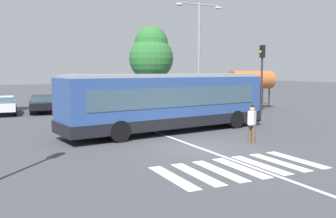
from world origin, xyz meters
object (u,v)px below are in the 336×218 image
object	(u,v)px
pedestrian_crossing_street	(252,122)
parked_car_white	(2,104)
parked_car_silver	(139,99)
background_tree_right	(151,54)
city_transit_bus	(168,102)
parked_car_black	(42,103)
parked_car_charcoal	(76,101)
bus_stop_shelter	(251,81)
twin_arm_street_lamp	(199,46)
parked_car_blue	(108,100)
traffic_light_far_corner	(262,69)

from	to	relation	value
pedestrian_crossing_street	parked_car_white	xyz separation A→B (m)	(-9.57, 16.74, -0.20)
parked_car_silver	background_tree_right	bearing A→B (deg)	46.46
city_transit_bus	parked_car_black	world-z (taller)	city_transit_bus
city_transit_bus	pedestrian_crossing_street	world-z (taller)	city_transit_bus
parked_car_white	parked_car_charcoal	xyz separation A→B (m)	(5.42, 0.11, 0.00)
bus_stop_shelter	twin_arm_street_lamp	distance (m)	6.13
twin_arm_street_lamp	background_tree_right	distance (m)	7.73
parked_car_white	background_tree_right	distance (m)	13.73
city_transit_bus	pedestrian_crossing_street	bearing A→B (deg)	-65.96
parked_car_silver	twin_arm_street_lamp	world-z (taller)	twin_arm_street_lamp
pedestrian_crossing_street	parked_car_blue	bearing A→B (deg)	95.13
parked_car_black	bus_stop_shelter	xyz separation A→B (m)	(16.20, -5.04, 1.65)
parked_car_black	parked_car_charcoal	distance (m)	2.64
parked_car_silver	twin_arm_street_lamp	xyz separation A→B (m)	(2.72, -5.42, 4.36)
twin_arm_street_lamp	city_transit_bus	bearing A→B (deg)	-131.49
twin_arm_street_lamp	background_tree_right	world-z (taller)	twin_arm_street_lamp
parked_car_black	twin_arm_street_lamp	distance (m)	12.86
parked_car_black	parked_car_blue	bearing A→B (deg)	-0.57
parked_car_black	pedestrian_crossing_street	bearing A→B (deg)	-67.98
parked_car_blue	background_tree_right	xyz separation A→B (m)	(4.89, 2.15, 4.04)
parked_car_white	twin_arm_street_lamp	bearing A→B (deg)	-22.42
parked_car_silver	parked_car_white	bearing A→B (deg)	179.20
twin_arm_street_lamp	parked_car_white	bearing A→B (deg)	157.58
parked_car_white	parked_car_silver	world-z (taller)	same
city_transit_bus	traffic_light_far_corner	distance (m)	10.54
twin_arm_street_lamp	background_tree_right	size ratio (longest dim) A/B	1.12
parked_car_white	parked_car_black	size ratio (longest dim) A/B	1.00
bus_stop_shelter	parked_car_charcoal	bearing A→B (deg)	159.28
parked_car_black	traffic_light_far_corner	world-z (taller)	traffic_light_far_corner
pedestrian_crossing_street	parked_car_silver	distance (m)	16.63
traffic_light_far_corner	city_transit_bus	bearing A→B (deg)	-158.04
parked_car_silver	city_transit_bus	bearing A→B (deg)	-104.82
city_transit_bus	background_tree_right	size ratio (longest dim) A/B	1.60
city_transit_bus	parked_car_silver	xyz separation A→B (m)	(3.21, 12.13, -0.82)
twin_arm_street_lamp	pedestrian_crossing_street	bearing A→B (deg)	-109.46
background_tree_right	parked_car_charcoal	bearing A→B (deg)	-165.03
parked_car_white	parked_car_black	distance (m)	2.79
parked_car_black	twin_arm_street_lamp	world-z (taller)	twin_arm_street_lamp
bus_stop_shelter	twin_arm_street_lamp	bearing A→B (deg)	-174.18
parked_car_black	traffic_light_far_corner	bearing A→B (deg)	-30.30
parked_car_black	traffic_light_far_corner	distance (m)	16.91
city_transit_bus	bus_stop_shelter	distance (m)	13.55
parked_car_charcoal	background_tree_right	xyz separation A→B (m)	(7.53, 2.01, 4.04)
parked_car_silver	parked_car_black	bearing A→B (deg)	178.72
parked_car_charcoal	parked_car_silver	bearing A→B (deg)	-2.81
parked_car_charcoal	parked_car_silver	distance (m)	5.37
city_transit_bus	parked_car_white	world-z (taller)	city_transit_bus
parked_car_white	parked_car_black	world-z (taller)	same
city_transit_bus	background_tree_right	xyz separation A→B (m)	(5.37, 14.41, 3.22)
parked_car_white	bus_stop_shelter	size ratio (longest dim) A/B	1.13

